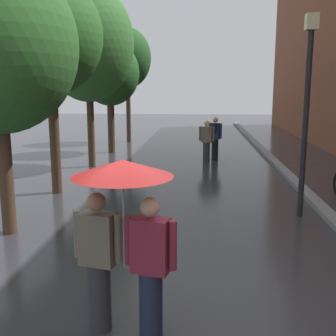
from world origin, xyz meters
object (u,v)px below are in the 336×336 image
Objects in this scene: street_tree_2 at (88,43)px; pedestrian_walking_midground at (215,137)px; street_tree_1 at (49,36)px; pedestrian_walking_far at (207,141)px; street_tree_4 at (128,58)px; street_lamp_post at (307,102)px; couple_under_umbrella at (123,222)px; street_tree_3 at (110,74)px.

street_tree_2 reaches higher than pedestrian_walking_midground.
street_tree_1 reaches higher than pedestrian_walking_midground.
pedestrian_walking_far is (4.08, 1.08, -3.44)m from street_tree_2.
street_lamp_post is at bearing -64.33° from street_tree_4.
street_lamp_post is 7.46m from pedestrian_walking_midground.
street_tree_2 is at bearing -91.30° from street_tree_4.
pedestrian_walking_far is at bearing -115.61° from pedestrian_walking_midground.
street_tree_2 is at bearing 106.72° from couple_under_umbrella.
street_tree_4 is 13.66m from street_lamp_post.
street_tree_2 is 1.47× the size of street_lamp_post.
couple_under_umbrella is 11.84m from pedestrian_walking_midground.
street_tree_3 is (0.01, 3.30, -0.88)m from street_tree_2.
pedestrian_walking_far is (-0.33, -0.70, -0.08)m from pedestrian_walking_midground.
street_lamp_post is (6.03, -5.33, -1.77)m from street_tree_2.
street_tree_1 is 1.31× the size of street_lamp_post.
pedestrian_walking_midground is 0.78m from pedestrian_walking_far.
pedestrian_walking_far is (3.93, -5.80, -3.42)m from street_tree_4.
pedestrian_walking_far is at bearing -28.60° from street_tree_3.
street_tree_1 is at bearing 165.07° from street_lamp_post.
couple_under_umbrella is 1.21× the size of pedestrian_walking_midground.
pedestrian_walking_midground is at bearing 83.10° from couple_under_umbrella.
pedestrian_walking_midground is (4.39, 5.51, -3.14)m from street_tree_1.
street_tree_4 is 3.63× the size of pedestrian_walking_far.
couple_under_umbrella is 0.48× the size of street_lamp_post.
pedestrian_walking_far is at bearing 84.38° from couple_under_umbrella.
street_tree_2 reaches higher than street_lamp_post.
street_tree_1 reaches higher than street_tree_3.
street_lamp_post is at bearing -77.24° from pedestrian_walking_midground.
street_lamp_post is at bearing 56.82° from couple_under_umbrella.
street_tree_4 is 3.45× the size of pedestrian_walking_midground.
street_tree_4 is at bearing 89.28° from street_tree_1.
pedestrian_walking_midground is 1.05× the size of pedestrian_walking_far.
couple_under_umbrella is at bearing -96.90° from pedestrian_walking_midground.
couple_under_umbrella is at bearing -80.44° from street_tree_4.
street_lamp_post is 2.67× the size of pedestrian_walking_far.
street_tree_3 is 2.86× the size of pedestrian_walking_midground.
street_tree_1 is at bearing -89.88° from street_tree_3.
street_tree_2 is 5.44m from pedestrian_walking_far.
street_tree_3 is 5.30m from pedestrian_walking_far.
street_lamp_post is (5.87, -12.21, -1.75)m from street_tree_4.
street_tree_4 is at bearing 99.56° from couple_under_umbrella.
street_tree_1 is 0.89× the size of street_tree_2.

